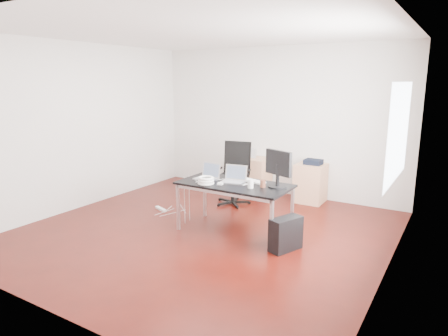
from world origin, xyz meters
The scene contains 18 objects.
room_shell centered at (0.04, 0.00, 1.40)m, with size 5.00×5.00×5.00m.
desk centered at (0.38, 0.22, 0.68)m, with size 1.60×0.80×0.73m.
office_chair centered at (-0.34, 1.46, 0.61)m, with size 0.55×0.58×1.08m.
filing_cabinet_left centered at (-0.30, 2.23, 0.35)m, with size 0.50×0.50×0.70m, color tan.
filing_cabinet_right centered at (0.81, 2.23, 0.35)m, with size 0.50×0.50×0.70m, color tan.
pc_tower centered at (1.27, 0.01, 0.22)m, with size 0.20×0.45×0.44m, color black.
wastebasket centered at (-0.05, 1.91, 0.14)m, with size 0.24×0.24×0.28m, color black.
power_strip centered at (-1.20, 0.44, 0.02)m, with size 0.30×0.06×0.04m, color white.
laptop_left centered at (-0.10, 0.24, 0.79)m, with size 0.36×0.29×0.23m.
laptop_right centered at (0.32, 0.30, 0.79)m, with size 0.37×0.31×0.23m.
monitor centered at (0.98, 0.36, 1.01)m, with size 0.44×0.26×0.51m.
keyboard centered at (0.53, 0.44, 0.74)m, with size 0.44×0.14×0.02m, color white.
cup_white centered at (0.69, 0.11, 0.79)m, with size 0.08×0.08×0.12m, color white.
cup_brown centered at (0.81, 0.24, 0.78)m, with size 0.08×0.08×0.10m, color brown.
cable_coil centered at (0.06, -0.03, 0.78)m, with size 0.24×0.24×0.11m.
power_adapter centered at (0.24, 0.05, 0.74)m, with size 0.07×0.07×0.03m, color white.
speaker centered at (-0.35, 2.23, 0.79)m, with size 0.09×0.08×0.18m, color #9E9E9E.
navy_garment centered at (0.85, 2.22, 0.74)m, with size 0.30×0.24×0.09m, color black.
Camera 1 is at (3.11, -4.57, 2.16)m, focal length 32.00 mm.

